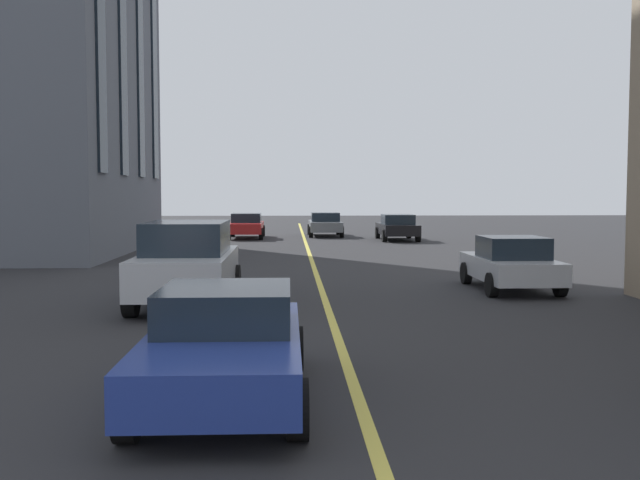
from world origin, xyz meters
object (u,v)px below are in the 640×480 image
Objects in this scene: car_grey_parked_a at (325,224)px; car_red_trailing at (246,225)px; car_black_mid at (397,227)px; car_blue_oncoming at (225,343)px; car_silver_far at (511,263)px; car_silver_near at (187,262)px.

car_red_trailing is (-1.62, 4.45, 0.00)m from car_grey_parked_a.
car_blue_oncoming is at bearing 167.57° from car_black_mid.
car_grey_parked_a is (23.59, 3.65, 0.00)m from car_silver_far.
car_red_trailing is (24.17, 0.08, -0.27)m from car_silver_near.
car_black_mid is (19.84, 0.00, 0.00)m from car_silver_far.
car_black_mid is 23.46m from car_silver_near.
car_blue_oncoming is (-33.35, 2.88, 0.00)m from car_grey_parked_a.
car_silver_far is 23.41m from car_red_trailing.
car_grey_parked_a and car_red_trailing have the same top height.
car_silver_near is at bearing 11.18° from car_blue_oncoming.
car_black_mid is 1.00× the size of car_red_trailing.
car_grey_parked_a is at bearing 44.19° from car_black_mid.
car_silver_far is at bearing -171.21° from car_grey_parked_a.
car_silver_far is at bearing -159.77° from car_red_trailing.
car_silver_far is 23.87m from car_grey_parked_a.
car_grey_parked_a is 1.00× the size of car_blue_oncoming.
car_blue_oncoming is 7.71m from car_silver_near.
car_black_mid is at bearing 0.00° from car_silver_far.
car_silver_far is 0.83× the size of car_silver_near.
car_black_mid and car_red_trailing have the same top height.
car_red_trailing is (21.97, 8.10, 0.00)m from car_silver_far.
car_blue_oncoming and car_red_trailing have the same top height.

